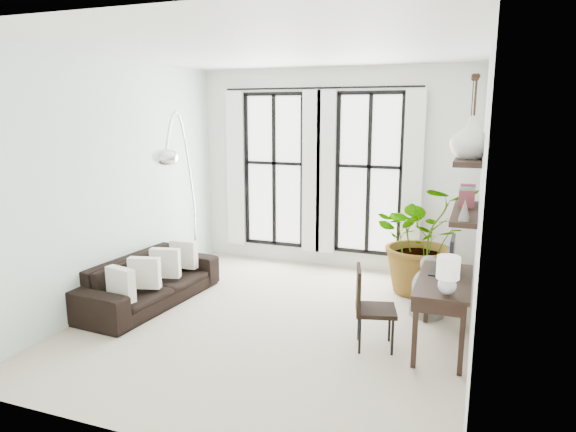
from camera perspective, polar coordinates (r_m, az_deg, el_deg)
The scene contains 16 objects.
floor at distance 6.41m, azimuth -1.42°, elevation -11.59°, with size 5.00×5.00×0.00m, color beige.
ceiling at distance 5.94m, azimuth -1.58°, elevation 18.12°, with size 5.00×5.00×0.00m, color white.
wall_left at distance 7.12m, azimuth -18.58°, elevation 3.52°, with size 5.00×5.00×0.00m, color silver.
wall_right at distance 5.55m, azimuth 20.61°, elevation 1.26°, with size 5.00×5.00×0.00m, color white.
wall_back at distance 8.32m, azimuth 4.98°, elevation 5.15°, with size 4.50×4.50×0.00m, color white.
windows at distance 8.31m, azimuth 3.51°, elevation 4.88°, with size 3.26×0.13×2.65m.
wall_shelves at distance 5.56m, azimuth 19.26°, elevation 2.71°, with size 0.25×1.30×0.60m.
sofa at distance 7.13m, azimuth -15.12°, elevation -6.94°, with size 2.13×0.83×0.62m, color black.
throw_pillows at distance 7.01m, azimuth -14.54°, elevation -5.58°, with size 0.40×1.52×0.40m.
plant at distance 7.41m, azimuth 14.78°, elevation -2.44°, with size 1.40×1.21×1.56m, color #2D7228.
desk at distance 5.71m, azimuth 16.91°, elevation -7.35°, with size 0.55×1.30×1.16m.
desk_chair at distance 5.64m, azimuth 8.90°, elevation -9.47°, with size 0.52×0.52×0.90m.
arc_lamp at distance 7.32m, azimuth -11.95°, elevation 6.88°, with size 0.76×1.68×2.53m.
buddha at distance 6.70m, azimuth 15.23°, elevation -7.98°, with size 0.43×0.43×0.78m.
vase_a at distance 5.22m, azimuth 19.57°, elevation 8.11°, with size 0.37×0.37×0.38m, color white.
vase_b at distance 5.62m, azimuth 19.66°, elevation 8.30°, with size 0.37×0.37×0.38m, color white.
Camera 1 is at (2.21, -5.47, 2.51)m, focal length 32.00 mm.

